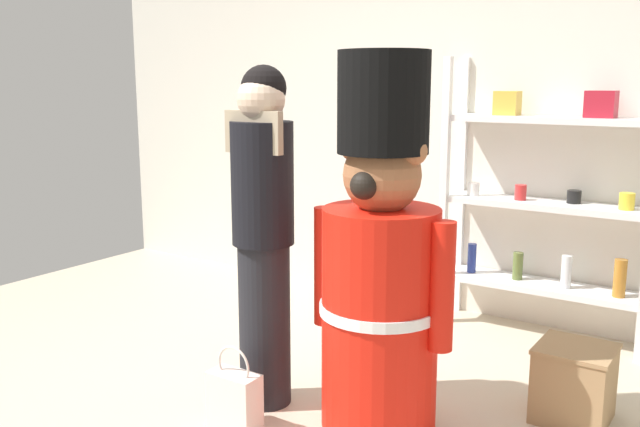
{
  "coord_description": "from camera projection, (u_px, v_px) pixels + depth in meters",
  "views": [
    {
      "loc": [
        1.87,
        -2.33,
        1.61
      ],
      "look_at": [
        0.11,
        0.29,
        1.0
      ],
      "focal_mm": 38.62,
      "sensor_mm": 36.0,
      "label": 1
    }
  ],
  "objects": [
    {
      "name": "merchandise_shelf",
      "position": [
        548.0,
        198.0,
        4.29
      ],
      "size": [
        1.3,
        0.35,
        1.76
      ],
      "color": "white",
      "rests_on": "ground_plane"
    },
    {
      "name": "person_shopper",
      "position": [
        263.0,
        227.0,
        3.35
      ],
      "size": [
        0.32,
        0.3,
        1.68
      ],
      "color": "black",
      "rests_on": "ground_plane"
    },
    {
      "name": "shopping_bag",
      "position": [
        234.0,
        400.0,
        3.19
      ],
      "size": [
        0.25,
        0.13,
        0.42
      ],
      "color": "silver",
      "rests_on": "ground_plane"
    },
    {
      "name": "display_crate",
      "position": [
        574.0,
        383.0,
        3.29
      ],
      "size": [
        0.35,
        0.34,
        0.37
      ],
      "color": "#9E7A51",
      "rests_on": "ground_plane"
    },
    {
      "name": "teddy_bear_guard",
      "position": [
        381.0,
        269.0,
        3.14
      ],
      "size": [
        0.72,
        0.56,
        1.74
      ],
      "color": "red",
      "rests_on": "ground_plane"
    },
    {
      "name": "back_wall",
      "position": [
        459.0,
        126.0,
        4.77
      ],
      "size": [
        6.4,
        0.12,
        2.6
      ],
      "primitive_type": "cube",
      "color": "silver",
      "rests_on": "ground_plane"
    }
  ]
}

